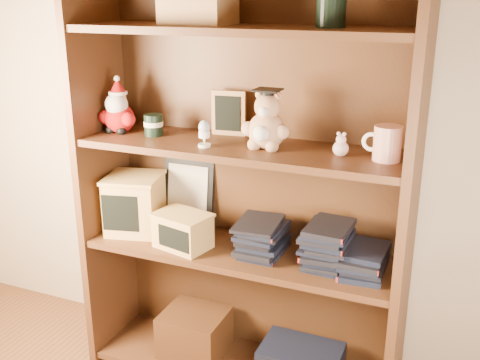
# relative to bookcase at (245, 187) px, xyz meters

# --- Properties ---
(bookcase) EXTENTS (1.20, 0.35, 1.60)m
(bookcase) POSITION_rel_bookcase_xyz_m (0.00, 0.00, 0.00)
(bookcase) COLOR #4C2B15
(bookcase) RESTS_ON ground
(shelf_lower) EXTENTS (1.14, 0.33, 0.02)m
(shelf_lower) POSITION_rel_bookcase_xyz_m (0.00, -0.05, -0.24)
(shelf_lower) COLOR #4C2B15
(shelf_lower) RESTS_ON ground
(shelf_upper) EXTENTS (1.14, 0.33, 0.02)m
(shelf_upper) POSITION_rel_bookcase_xyz_m (0.00, -0.05, 0.16)
(shelf_upper) COLOR #4C2B15
(shelf_upper) RESTS_ON ground
(santa_plush) EXTENTS (0.16, 0.11, 0.22)m
(santa_plush) POSITION_rel_bookcase_xyz_m (-0.49, -0.06, 0.25)
(santa_plush) COLOR #A50F0F
(santa_plush) RESTS_ON shelf_upper
(teachers_tin) EXTENTS (0.07, 0.07, 0.08)m
(teachers_tin) POSITION_rel_bookcase_xyz_m (-0.34, -0.05, 0.21)
(teachers_tin) COLOR black
(teachers_tin) RESTS_ON shelf_upper
(chalkboard_plaque) EXTENTS (0.13, 0.08, 0.16)m
(chalkboard_plaque) POSITION_rel_bookcase_xyz_m (-0.09, 0.06, 0.25)
(chalkboard_plaque) COLOR #9E7547
(chalkboard_plaque) RESTS_ON shelf_upper
(egg_cup) EXTENTS (0.04, 0.04, 0.09)m
(egg_cup) POSITION_rel_bookcase_xyz_m (-0.10, -0.13, 0.22)
(egg_cup) COLOR white
(egg_cup) RESTS_ON shelf_upper
(grad_teddy_bear) EXTENTS (0.17, 0.15, 0.21)m
(grad_teddy_bear) POSITION_rel_bookcase_xyz_m (0.10, -0.06, 0.25)
(grad_teddy_bear) COLOR tan
(grad_teddy_bear) RESTS_ON shelf_upper
(pink_figurine) EXTENTS (0.05, 0.05, 0.08)m
(pink_figurine) POSITION_rel_bookcase_xyz_m (0.36, -0.05, 0.20)
(pink_figurine) COLOR #CAA19C
(pink_figurine) RESTS_ON shelf_upper
(teacher_mug) EXTENTS (0.13, 0.09, 0.11)m
(teacher_mug) POSITION_rel_bookcase_xyz_m (0.50, -0.05, 0.23)
(teacher_mug) COLOR silver
(teacher_mug) RESTS_ON shelf_upper
(certificate_frame) EXTENTS (0.22, 0.06, 0.27)m
(certificate_frame) POSITION_rel_bookcase_xyz_m (-0.28, 0.09, -0.09)
(certificate_frame) COLOR black
(certificate_frame) RESTS_ON shelf_lower
(treats_box) EXTENTS (0.25, 0.25, 0.23)m
(treats_box) POSITION_rel_bookcase_xyz_m (-0.45, -0.05, -0.11)
(treats_box) COLOR tan
(treats_box) RESTS_ON shelf_lower
(pencils_box) EXTENTS (0.23, 0.19, 0.13)m
(pencils_box) POSITION_rel_bookcase_xyz_m (-0.20, -0.12, -0.16)
(pencils_box) COLOR tan
(pencils_box) RESTS_ON shelf_lower
(book_stack_left) EXTENTS (0.14, 0.20, 0.13)m
(book_stack_left) POSITION_rel_bookcase_xyz_m (0.09, -0.05, -0.16)
(book_stack_left) COLOR black
(book_stack_left) RESTS_ON shelf_lower
(book_stack_mid) EXTENTS (0.14, 0.20, 0.16)m
(book_stack_mid) POSITION_rel_bookcase_xyz_m (0.33, -0.05, -0.15)
(book_stack_mid) COLOR black
(book_stack_mid) RESTS_ON shelf_lower
(book_stack_right) EXTENTS (0.14, 0.20, 0.08)m
(book_stack_right) POSITION_rel_bookcase_xyz_m (0.46, -0.05, -0.19)
(book_stack_right) COLOR black
(book_stack_right) RESTS_ON shelf_lower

